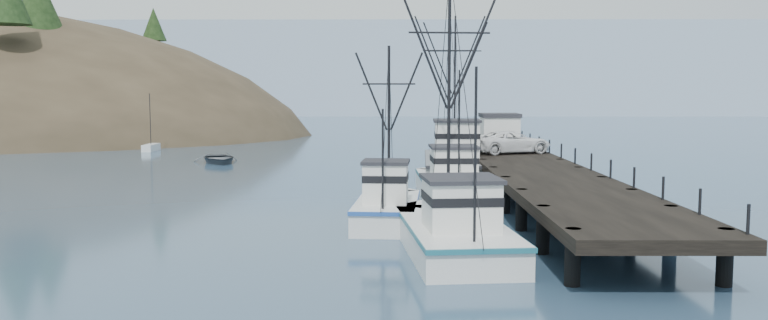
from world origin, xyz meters
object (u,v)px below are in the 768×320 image
(pier, at_px, (536,172))
(motorboat, at_px, (219,163))
(trawler_mid, at_px, (388,207))
(pier_shed, at_px, (499,131))
(pickup_truck, at_px, (511,142))
(trawler_near, at_px, (453,231))
(work_vessel, at_px, (455,165))
(trawler_far, at_px, (450,183))

(pier, distance_m, motorboat, 33.16)
(motorboat, bearing_deg, trawler_mid, -84.53)
(trawler_mid, distance_m, pier_shed, 23.59)
(pier, bearing_deg, motorboat, 137.60)
(pier, distance_m, pickup_truck, 9.69)
(trawler_near, distance_m, trawler_mid, 6.89)
(pickup_truck, bearing_deg, motorboat, 41.59)
(trawler_mid, xyz_separation_m, pier_shed, (8.74, 21.75, 2.60))
(work_vessel, distance_m, pier_shed, 6.64)
(pickup_truck, distance_m, motorboat, 27.76)
(pier_shed, bearing_deg, trawler_mid, -111.89)
(motorboat, bearing_deg, pier, -63.89)
(trawler_far, bearing_deg, trawler_near, -94.31)
(trawler_mid, bearing_deg, pier_shed, 68.11)
(trawler_mid, relative_size, pier_shed, 2.89)
(pier_shed, distance_m, motorboat, 25.97)
(trawler_mid, distance_m, pickup_truck, 20.01)
(pier, height_order, trawler_far, trawler_far)
(trawler_near, xyz_separation_m, trawler_far, (1.21, 16.07, 0.00))
(trawler_far, xyz_separation_m, pier_shed, (4.80, 12.01, 2.60))
(pier, distance_m, pier_shed, 13.74)
(pier, height_order, pier_shed, pier_shed)
(pickup_truck, bearing_deg, pier_shed, -16.74)
(trawler_far, bearing_deg, motorboat, 133.16)
(pier, relative_size, work_vessel, 3.00)
(work_vessel, relative_size, pier_shed, 4.58)
(trawler_far, bearing_deg, pickup_truck, 57.49)
(trawler_far, relative_size, motorboat, 2.14)
(work_vessel, bearing_deg, pickup_truck, 12.02)
(trawler_near, relative_size, trawler_mid, 1.31)
(pickup_truck, height_order, motorboat, pickup_truck)
(trawler_near, height_order, trawler_mid, trawler_near)
(trawler_near, xyz_separation_m, pickup_truck, (6.31, 24.07, 2.00))
(work_vessel, bearing_deg, trawler_mid, -106.01)
(pier_shed, relative_size, pickup_truck, 0.54)
(motorboat, bearing_deg, pier_shed, -41.24)
(work_vessel, height_order, pickup_truck, work_vessel)
(trawler_near, distance_m, trawler_far, 16.11)
(pier, distance_m, trawler_mid, 12.13)
(trawler_near, relative_size, motorboat, 2.13)
(trawler_far, height_order, pickup_truck, trawler_far)
(trawler_near, relative_size, trawler_far, 0.99)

